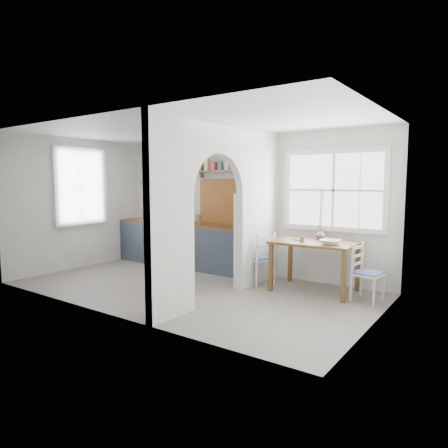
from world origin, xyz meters
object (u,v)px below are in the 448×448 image
Objects in this scene: chair_right at (368,273)px; kettle at (256,221)px; chair_left at (259,258)px; dining_table at (314,266)px; vase at (320,234)px.

kettle is at bearing 89.40° from chair_right.
chair_right is (1.82, 0.02, -0.03)m from chair_left.
chair_left reaches higher than dining_table.
dining_table is 0.55m from vase.
kettle reaches higher than vase.
vase is at bearing 132.15° from chair_left.
dining_table is 1.42m from kettle.
vase is (0.96, 0.32, 0.44)m from chair_left.
kettle is (-2.09, 0.32, 0.62)m from chair_right.
kettle reaches higher than chair_left.
vase is (-0.01, 0.25, 0.48)m from dining_table.
chair_left is 3.30× the size of kettle.
chair_left is 0.73m from kettle.
kettle is at bearing 165.80° from dining_table.
vase is (1.23, -0.03, -0.15)m from kettle.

